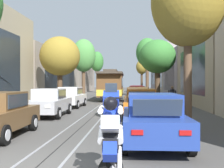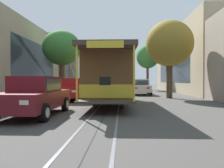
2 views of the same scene
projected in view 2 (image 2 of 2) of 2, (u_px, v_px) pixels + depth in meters
ground_plane at (108, 109)px, 10.77m from camera, size 167.07×167.07×0.00m
trolley_track_rails at (97, 130)px, 6.09m from camera, size 1.14×74.83×0.01m
parked_car_brown_near_left at (134, 85)px, 33.65m from camera, size 2.07×4.39×1.58m
parked_car_silver_second_left at (136, 86)px, 27.62m from camera, size 2.04×4.38×1.58m
parked_car_white_mid_left at (141, 87)px, 21.68m from camera, size 2.10×4.40×1.58m
parked_car_blue_near_right at (100, 85)px, 34.79m from camera, size 2.05×4.38×1.58m
parked_car_orange_second_right at (96, 85)px, 28.18m from camera, size 2.01×4.37×1.58m
parked_car_brown_mid_right at (90, 87)px, 22.01m from camera, size 2.00×4.36×1.58m
parked_car_red_fourth_right at (74, 89)px, 15.59m from camera, size 2.13×4.42×1.58m
parked_car_maroon_fifth_right at (35, 96)px, 8.65m from camera, size 2.01×4.36×1.58m
street_tree_kerb_left_near at (148, 57)px, 32.69m from camera, size 3.44×3.28×6.91m
street_tree_kerb_left_second at (170, 44)px, 17.28m from camera, size 3.79×3.68×6.29m
street_tree_kerb_right_near at (89, 57)px, 32.45m from camera, size 2.87×3.00×6.90m
street_tree_kerb_right_second at (62, 49)px, 18.48m from camera, size 3.25×3.47×5.77m
cable_car_trolley at (110, 77)px, 13.03m from camera, size 2.65×9.15×3.28m
motorcycle_with_rider at (108, 83)px, 38.14m from camera, size 0.50×1.81×1.91m
pedestrian_on_left_pavement at (71, 85)px, 23.95m from camera, size 0.55×0.42×1.70m
fire_hydrant at (87, 88)px, 30.30m from camera, size 0.40×0.22×0.84m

